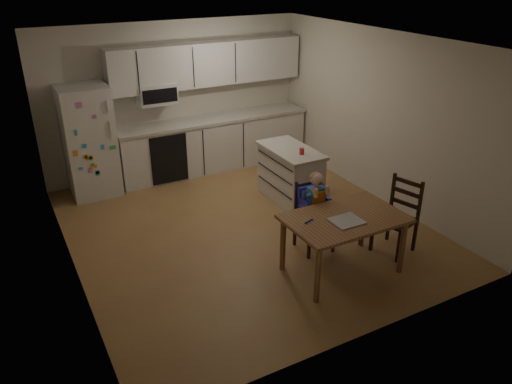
{
  "coord_description": "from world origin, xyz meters",
  "views": [
    {
      "loc": [
        -2.74,
        -5.39,
        3.38
      ],
      "look_at": [
        -0.3,
        -0.88,
        0.97
      ],
      "focal_mm": 35.0,
      "sensor_mm": 36.0,
      "label": 1
    }
  ],
  "objects_px": {
    "chair_booster": "(314,203)",
    "chair_side": "(401,210)",
    "kitchen_island": "(290,174)",
    "dining_table": "(344,224)",
    "red_cup": "(302,151)",
    "refrigerator": "(89,141)"
  },
  "relations": [
    {
      "from": "kitchen_island",
      "to": "chair_side",
      "type": "height_order",
      "value": "chair_side"
    },
    {
      "from": "dining_table",
      "to": "chair_booster",
      "type": "bearing_deg",
      "value": 89.8
    },
    {
      "from": "refrigerator",
      "to": "chair_side",
      "type": "relative_size",
      "value": 1.79
    },
    {
      "from": "kitchen_island",
      "to": "chair_booster",
      "type": "height_order",
      "value": "chair_booster"
    },
    {
      "from": "refrigerator",
      "to": "chair_side",
      "type": "xyz_separation_m",
      "value": [
        3.02,
        -3.55,
        -0.31
      ]
    },
    {
      "from": "dining_table",
      "to": "chair_side",
      "type": "height_order",
      "value": "chair_side"
    },
    {
      "from": "red_cup",
      "to": "chair_booster",
      "type": "xyz_separation_m",
      "value": [
        -0.5,
        -1.05,
        -0.25
      ]
    },
    {
      "from": "chair_booster",
      "to": "chair_side",
      "type": "relative_size",
      "value": 1.1
    },
    {
      "from": "red_cup",
      "to": "dining_table",
      "type": "relative_size",
      "value": 0.07
    },
    {
      "from": "dining_table",
      "to": "refrigerator",
      "type": "bearing_deg",
      "value": 119.79
    },
    {
      "from": "dining_table",
      "to": "chair_booster",
      "type": "distance_m",
      "value": 0.61
    },
    {
      "from": "chair_booster",
      "to": "dining_table",
      "type": "bearing_deg",
      "value": -87.41
    },
    {
      "from": "red_cup",
      "to": "chair_side",
      "type": "height_order",
      "value": "chair_side"
    },
    {
      "from": "red_cup",
      "to": "chair_booster",
      "type": "relative_size",
      "value": 0.09
    },
    {
      "from": "refrigerator",
      "to": "dining_table",
      "type": "relative_size",
      "value": 1.27
    },
    {
      "from": "refrigerator",
      "to": "chair_booster",
      "type": "distance_m",
      "value": 3.67
    },
    {
      "from": "kitchen_island",
      "to": "chair_booster",
      "type": "relative_size",
      "value": 1.08
    },
    {
      "from": "kitchen_island",
      "to": "dining_table",
      "type": "distance_m",
      "value": 2.0
    },
    {
      "from": "dining_table",
      "to": "chair_side",
      "type": "relative_size",
      "value": 1.41
    },
    {
      "from": "refrigerator",
      "to": "red_cup",
      "type": "bearing_deg",
      "value": -37.37
    },
    {
      "from": "refrigerator",
      "to": "dining_table",
      "type": "bearing_deg",
      "value": -60.21
    },
    {
      "from": "dining_table",
      "to": "chair_booster",
      "type": "height_order",
      "value": "chair_booster"
    }
  ]
}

